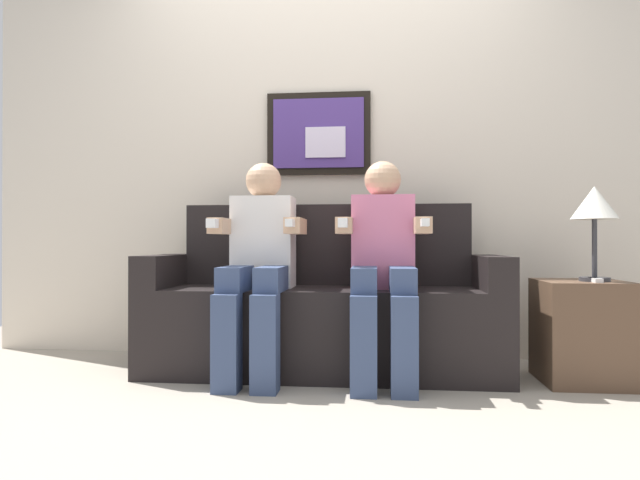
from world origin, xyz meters
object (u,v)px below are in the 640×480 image
side_table_right (582,331)px  spare_remote_on_table (594,280)px  person_on_left (259,258)px  couch (323,313)px  person_on_right (383,259)px  table_lamp (594,207)px

side_table_right → spare_remote_on_table: size_ratio=3.85×
person_on_left → spare_remote_on_table: person_on_left is taller
couch → spare_remote_on_table: couch is taller
person_on_left → side_table_right: size_ratio=2.22×
person_on_right → spare_remote_on_table: bearing=-1.6°
couch → table_lamp: (1.33, -0.15, 0.55)m
person_on_left → side_table_right: person_on_left is taller
couch → side_table_right: couch is taller
spare_remote_on_table → person_on_left: bearing=179.0°
spare_remote_on_table → table_lamp: bearing=66.7°
couch → person_on_left: bearing=-152.0°
person_on_left → spare_remote_on_table: (1.63, -0.03, -0.10)m
couch → side_table_right: (1.29, -0.11, -0.06)m
side_table_right → couch: bearing=175.3°
person_on_left → person_on_right: size_ratio=1.00×
person_on_right → side_table_right: bearing=3.6°
person_on_left → table_lamp: 1.67m
person_on_right → spare_remote_on_table: 1.00m
table_lamp → spare_remote_on_table: table_lamp is taller
couch → person_on_right: person_on_right is taller
couch → spare_remote_on_table: bearing=-8.4°
couch → person_on_left: 0.46m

